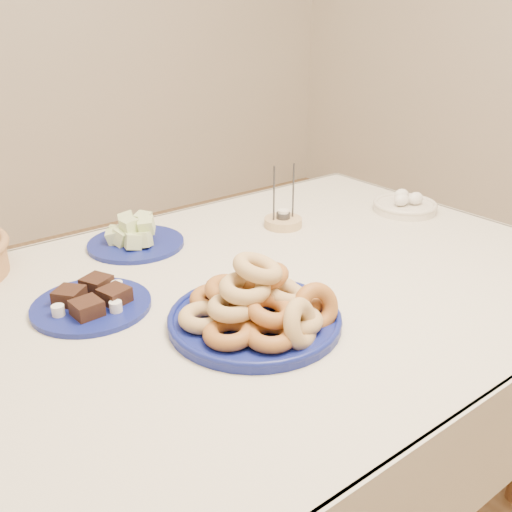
{
  "coord_description": "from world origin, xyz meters",
  "views": [
    {
      "loc": [
        -0.67,
        -0.92,
        1.34
      ],
      "look_at": [
        0.0,
        -0.05,
        0.85
      ],
      "focal_mm": 40.0,
      "sensor_mm": 36.0,
      "label": 1
    }
  ],
  "objects_px": {
    "donut_platter": "(258,308)",
    "melon_plate": "(133,238)",
    "dining_table": "(243,330)",
    "candle_holder": "(283,221)",
    "egg_bowl": "(405,205)",
    "brownie_plate": "(92,302)"
  },
  "relations": [
    {
      "from": "donut_platter",
      "to": "melon_plate",
      "type": "distance_m",
      "value": 0.52
    },
    {
      "from": "melon_plate",
      "to": "dining_table",
      "type": "bearing_deg",
      "value": -78.24
    },
    {
      "from": "candle_holder",
      "to": "egg_bowl",
      "type": "relative_size",
      "value": 0.81
    },
    {
      "from": "melon_plate",
      "to": "egg_bowl",
      "type": "relative_size",
      "value": 1.15
    },
    {
      "from": "dining_table",
      "to": "melon_plate",
      "type": "xyz_separation_m",
      "value": [
        -0.08,
        0.38,
        0.13
      ]
    },
    {
      "from": "donut_platter",
      "to": "brownie_plate",
      "type": "bearing_deg",
      "value": 130.94
    },
    {
      "from": "donut_platter",
      "to": "dining_table",
      "type": "bearing_deg",
      "value": 64.96
    },
    {
      "from": "dining_table",
      "to": "egg_bowl",
      "type": "height_order",
      "value": "egg_bowl"
    },
    {
      "from": "melon_plate",
      "to": "egg_bowl",
      "type": "distance_m",
      "value": 0.83
    },
    {
      "from": "dining_table",
      "to": "melon_plate",
      "type": "relative_size",
      "value": 6.66
    },
    {
      "from": "donut_platter",
      "to": "brownie_plate",
      "type": "height_order",
      "value": "donut_platter"
    },
    {
      "from": "donut_platter",
      "to": "egg_bowl",
      "type": "height_order",
      "value": "donut_platter"
    },
    {
      "from": "dining_table",
      "to": "donut_platter",
      "type": "bearing_deg",
      "value": -115.04
    },
    {
      "from": "candle_holder",
      "to": "egg_bowl",
      "type": "xyz_separation_m",
      "value": [
        0.38,
        -0.13,
        0.0
      ]
    },
    {
      "from": "dining_table",
      "to": "candle_holder",
      "type": "distance_m",
      "value": 0.43
    },
    {
      "from": "brownie_plate",
      "to": "egg_bowl",
      "type": "height_order",
      "value": "egg_bowl"
    },
    {
      "from": "candle_holder",
      "to": "melon_plate",
      "type": "bearing_deg",
      "value": 162.32
    },
    {
      "from": "donut_platter",
      "to": "candle_holder",
      "type": "relative_size",
      "value": 2.37
    },
    {
      "from": "donut_platter",
      "to": "egg_bowl",
      "type": "distance_m",
      "value": 0.82
    },
    {
      "from": "donut_platter",
      "to": "egg_bowl",
      "type": "bearing_deg",
      "value": 18.57
    },
    {
      "from": "melon_plate",
      "to": "candle_holder",
      "type": "distance_m",
      "value": 0.43
    },
    {
      "from": "brownie_plate",
      "to": "candle_holder",
      "type": "relative_size",
      "value": 1.79
    }
  ]
}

